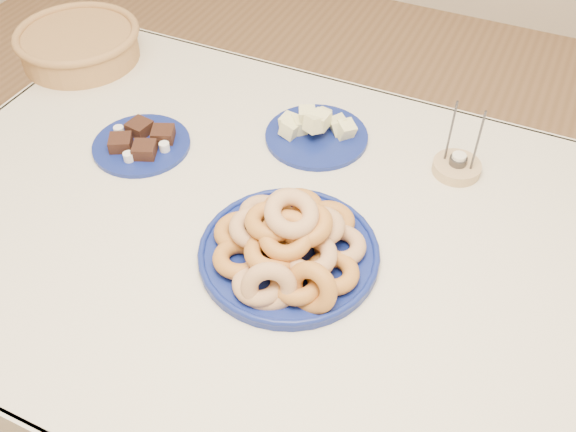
{
  "coord_description": "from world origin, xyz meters",
  "views": [
    {
      "loc": [
        0.35,
        -0.81,
        1.69
      ],
      "look_at": [
        0.0,
        -0.05,
        0.85
      ],
      "focal_mm": 40.0,
      "sensor_mm": 36.0,
      "label": 1
    }
  ],
  "objects_px": {
    "melon_plate": "(315,131)",
    "wicker_basket": "(79,43)",
    "brownie_plate": "(142,143)",
    "dining_table": "(298,269)",
    "donut_platter": "(289,245)",
    "candle_holder": "(457,166)"
  },
  "relations": [
    {
      "from": "melon_plate",
      "to": "wicker_basket",
      "type": "distance_m",
      "value": 0.72
    },
    {
      "from": "donut_platter",
      "to": "candle_holder",
      "type": "relative_size",
      "value": 2.47
    },
    {
      "from": "wicker_basket",
      "to": "dining_table",
      "type": "bearing_deg",
      "value": -23.54
    },
    {
      "from": "dining_table",
      "to": "wicker_basket",
      "type": "height_order",
      "value": "wicker_basket"
    },
    {
      "from": "dining_table",
      "to": "donut_platter",
      "type": "xyz_separation_m",
      "value": [
        0.01,
        -0.07,
        0.15
      ]
    },
    {
      "from": "dining_table",
      "to": "wicker_basket",
      "type": "xyz_separation_m",
      "value": [
        -0.81,
        0.35,
        0.15
      ]
    },
    {
      "from": "dining_table",
      "to": "brownie_plate",
      "type": "relative_size",
      "value": 6.6
    },
    {
      "from": "brownie_plate",
      "to": "wicker_basket",
      "type": "bearing_deg",
      "value": 145.48
    },
    {
      "from": "melon_plate",
      "to": "candle_holder",
      "type": "distance_m",
      "value": 0.33
    },
    {
      "from": "donut_platter",
      "to": "brownie_plate",
      "type": "distance_m",
      "value": 0.48
    },
    {
      "from": "dining_table",
      "to": "melon_plate",
      "type": "bearing_deg",
      "value": 107.23
    },
    {
      "from": "brownie_plate",
      "to": "dining_table",
      "type": "bearing_deg",
      "value": -12.87
    },
    {
      "from": "donut_platter",
      "to": "melon_plate",
      "type": "distance_m",
      "value": 0.39
    },
    {
      "from": "melon_plate",
      "to": "wicker_basket",
      "type": "relative_size",
      "value": 0.77
    },
    {
      "from": "dining_table",
      "to": "brownie_plate",
      "type": "bearing_deg",
      "value": 167.13
    },
    {
      "from": "donut_platter",
      "to": "melon_plate",
      "type": "xyz_separation_m",
      "value": [
        -0.1,
        0.37,
        -0.02
      ]
    },
    {
      "from": "dining_table",
      "to": "brownie_plate",
      "type": "height_order",
      "value": "brownie_plate"
    },
    {
      "from": "candle_holder",
      "to": "brownie_plate",
      "type": "bearing_deg",
      "value": -161.96
    },
    {
      "from": "dining_table",
      "to": "melon_plate",
      "type": "height_order",
      "value": "melon_plate"
    },
    {
      "from": "wicker_basket",
      "to": "candle_holder",
      "type": "relative_size",
      "value": 2.14
    },
    {
      "from": "donut_platter",
      "to": "wicker_basket",
      "type": "height_order",
      "value": "donut_platter"
    },
    {
      "from": "dining_table",
      "to": "wicker_basket",
      "type": "relative_size",
      "value": 4.53
    }
  ]
}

